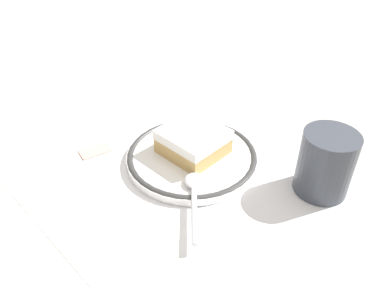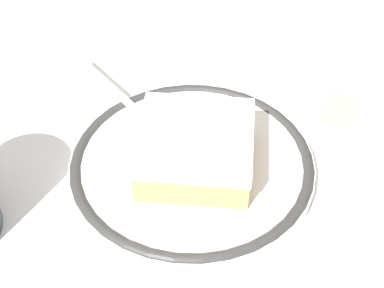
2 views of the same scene
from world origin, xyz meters
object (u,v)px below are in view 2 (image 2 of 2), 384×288
napkin (93,51)px  plate (192,165)px  spoon (128,102)px  cake_slice (195,149)px  sugar_packet (340,108)px

napkin → plate: bearing=-141.4°
plate → spoon: 0.09m
plate → cake_slice: cake_slice is taller
spoon → sugar_packet: bearing=-80.4°
spoon → napkin: bearing=31.9°
spoon → napkin: spoon is taller
cake_slice → sugar_packet: cake_slice is taller
cake_slice → sugar_packet: 0.17m
plate → napkin: size_ratio=1.69×
sugar_packet → spoon: bearing=99.6°
cake_slice → spoon: (0.07, 0.07, -0.02)m
sugar_packet → napkin: bearing=76.0°
spoon → sugar_packet: (0.03, -0.20, -0.01)m
cake_slice → spoon: size_ratio=0.89×
spoon → sugar_packet: spoon is taller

